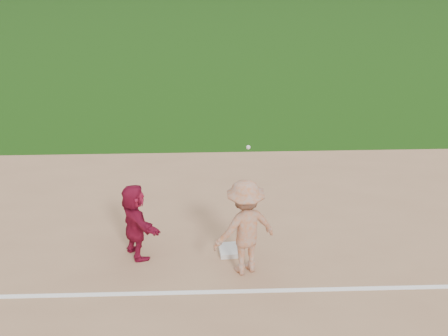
{
  "coord_description": "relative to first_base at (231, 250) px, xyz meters",
  "views": [
    {
      "loc": [
        -0.35,
        -8.61,
        6.37
      ],
      "look_at": [
        0.0,
        1.5,
        1.3
      ],
      "focal_mm": 45.0,
      "sensor_mm": 36.0,
      "label": 1
    }
  ],
  "objects": [
    {
      "name": "first_base_play",
      "position": [
        0.22,
        -0.56,
        0.87
      ],
      "size": [
        1.36,
        1.1,
        2.46
      ],
      "color": "#969698",
      "rests_on": "infield_dirt"
    },
    {
      "name": "base_runner",
      "position": [
        -1.8,
        -0.02,
        0.71
      ],
      "size": [
        1.07,
        1.45,
        1.52
      ],
      "primitive_type": "imported",
      "rotation": [
        0.0,
        0.0,
        2.07
      ],
      "color": "maroon",
      "rests_on": "infield_dirt"
    },
    {
      "name": "first_base",
      "position": [
        0.0,
        0.0,
        0.0
      ],
      "size": [
        0.48,
        0.48,
        0.1
      ],
      "primitive_type": "cube",
      "rotation": [
        0.0,
        0.0,
        0.09
      ],
      "color": "silver",
      "rests_on": "infield_dirt"
    },
    {
      "name": "ground",
      "position": [
        -0.09,
        -0.39,
        -0.07
      ],
      "size": [
        160.0,
        160.0,
        0.0
      ],
      "primitive_type": "plane",
      "color": "#173E0C",
      "rests_on": "ground"
    },
    {
      "name": "foul_line",
      "position": [
        -0.09,
        -1.19,
        -0.04
      ],
      "size": [
        60.0,
        0.1,
        0.01
      ],
      "primitive_type": "cube",
      "color": "white",
      "rests_on": "infield_dirt"
    }
  ]
}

